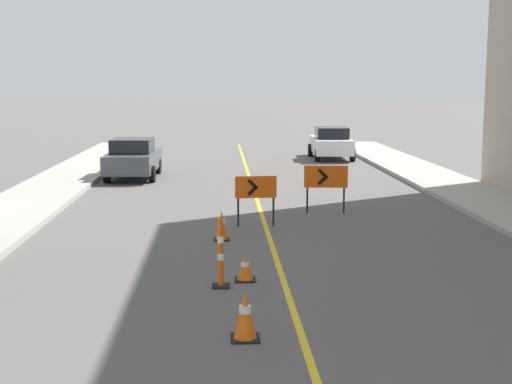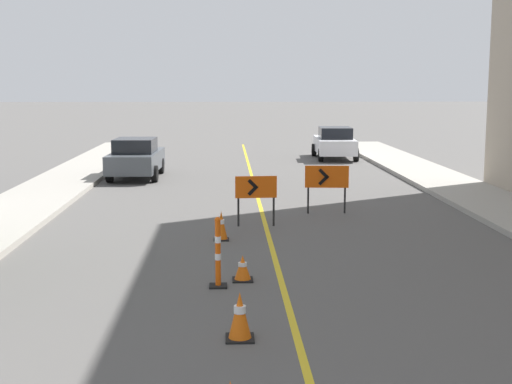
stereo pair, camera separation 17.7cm
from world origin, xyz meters
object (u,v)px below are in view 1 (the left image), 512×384
traffic_cone_fifth (245,268)px  parked_car_curb_near (133,158)px  traffic_cone_farthest (222,226)px  traffic_cone_fourth (245,316)px  arrow_barricade_primary (256,190)px  arrow_barricade_secondary (326,179)px  delineator_post_rear (221,256)px  parked_car_curb_mid (331,143)px

traffic_cone_fifth → parked_car_curb_near: size_ratio=0.11×
traffic_cone_farthest → traffic_cone_fourth: bearing=-87.3°
traffic_cone_fifth → arrow_barricade_primary: size_ratio=0.37×
parked_car_curb_near → arrow_barricade_secondary: bearing=-49.6°
arrow_barricade_primary → parked_car_curb_near: parked_car_curb_near is taller
delineator_post_rear → arrow_barricade_secondary: (3.06, 7.45, 0.43)m
delineator_post_rear → parked_car_curb_near: (-3.43, 15.58, 0.22)m
arrow_barricade_primary → traffic_cone_farthest: bearing=-122.8°
traffic_cone_fourth → traffic_cone_fifth: traffic_cone_fourth is taller
traffic_cone_fourth → parked_car_curb_mid: (5.23, 25.23, 0.44)m
arrow_barricade_primary → arrow_barricade_secondary: 2.77m
traffic_cone_fifth → delineator_post_rear: 0.71m
traffic_cone_fourth → parked_car_curb_mid: size_ratio=0.16×
traffic_cone_fourth → delineator_post_rear: 2.78m
arrow_barricade_secondary → arrow_barricade_primary: bearing=-135.1°
traffic_cone_fifth → parked_car_curb_near: 15.66m
parked_car_curb_near → parked_car_curb_mid: (9.00, 6.90, 0.00)m
parked_car_curb_near → arrow_barricade_primary: bearing=-64.4°
traffic_cone_fourth → arrow_barricade_primary: bearing=86.0°
arrow_barricade_secondary → parked_car_curb_mid: bearing=85.2°
traffic_cone_fourth → traffic_cone_fifth: bearing=87.9°
arrow_barricade_primary → parked_car_curb_mid: (4.64, 16.82, -0.17)m
traffic_cone_fourth → traffic_cone_fifth: size_ratio=1.46×
parked_car_curb_mid → arrow_barricade_secondary: bearing=-96.8°
traffic_cone_fifth → traffic_cone_farthest: (-0.43, 3.59, 0.11)m
traffic_cone_farthest → parked_car_curb_near: bearing=106.6°
delineator_post_rear → arrow_barricade_primary: 5.75m
arrow_barricade_secondary → parked_car_curb_near: size_ratio=0.32×
arrow_barricade_primary → parked_car_curb_near: 10.84m
traffic_cone_fifth → arrow_barricade_secondary: 7.53m
traffic_cone_fifth → arrow_barricade_secondary: bearing=69.7°
traffic_cone_farthest → delineator_post_rear: size_ratio=0.54×
traffic_cone_fifth → arrow_barricade_primary: (0.48, 5.24, 0.73)m
parked_car_curb_near → traffic_cone_fifth: bearing=-73.8°
traffic_cone_farthest → arrow_barricade_primary: arrow_barricade_primary is taller
traffic_cone_farthest → parked_car_curb_mid: 19.29m
traffic_cone_fifth → parked_car_curb_near: (-3.89, 15.16, 0.56)m
parked_car_curb_mid → delineator_post_rear: bearing=-101.2°
delineator_post_rear → arrow_barricade_primary: size_ratio=0.99×
traffic_cone_fifth → delineator_post_rear: size_ratio=0.37×
traffic_cone_farthest → arrow_barricade_secondary: (3.02, 3.44, 0.66)m
arrow_barricade_primary → parked_car_curb_mid: bearing=70.4°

